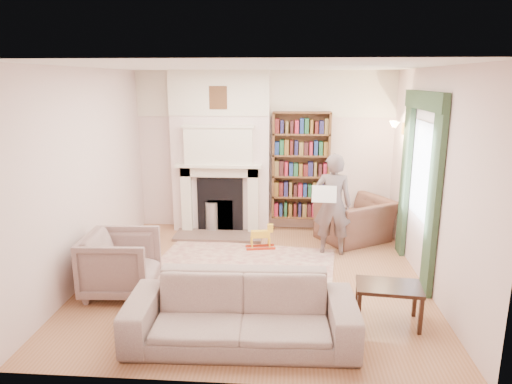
# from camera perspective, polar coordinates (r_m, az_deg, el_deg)

# --- Properties ---
(floor) EXTENTS (4.50, 4.50, 0.00)m
(floor) POSITION_cam_1_polar(r_m,az_deg,el_deg) (6.36, -0.17, -10.65)
(floor) COLOR #9A603D
(floor) RESTS_ON ground
(ceiling) EXTENTS (4.50, 4.50, 0.00)m
(ceiling) POSITION_cam_1_polar(r_m,az_deg,el_deg) (5.79, -0.19, 15.44)
(ceiling) COLOR white
(ceiling) RESTS_ON wall_back
(wall_back) EXTENTS (4.50, 0.00, 4.50)m
(wall_back) POSITION_cam_1_polar(r_m,az_deg,el_deg) (8.13, 1.03, 5.09)
(wall_back) COLOR silver
(wall_back) RESTS_ON floor
(wall_front) EXTENTS (4.50, 0.00, 4.50)m
(wall_front) POSITION_cam_1_polar(r_m,az_deg,el_deg) (3.76, -2.78, -5.42)
(wall_front) COLOR silver
(wall_front) RESTS_ON floor
(wall_left) EXTENTS (0.00, 4.50, 4.50)m
(wall_left) POSITION_cam_1_polar(r_m,az_deg,el_deg) (6.49, -20.41, 1.96)
(wall_left) COLOR silver
(wall_left) RESTS_ON floor
(wall_right) EXTENTS (0.00, 4.50, 4.50)m
(wall_right) POSITION_cam_1_polar(r_m,az_deg,el_deg) (6.18, 21.13, 1.33)
(wall_right) COLOR silver
(wall_right) RESTS_ON floor
(fireplace) EXTENTS (1.70, 0.58, 2.80)m
(fireplace) POSITION_cam_1_polar(r_m,az_deg,el_deg) (8.01, -4.43, 4.82)
(fireplace) COLOR silver
(fireplace) RESTS_ON floor
(bookcase) EXTENTS (1.00, 0.24, 1.85)m
(bookcase) POSITION_cam_1_polar(r_m,az_deg,el_deg) (8.03, 5.61, 3.29)
(bookcase) COLOR brown
(bookcase) RESTS_ON floor
(window) EXTENTS (0.02, 0.90, 1.30)m
(window) POSITION_cam_1_polar(r_m,az_deg,el_deg) (6.54, 20.05, 2.53)
(window) COLOR silver
(window) RESTS_ON wall_right
(curtain_left) EXTENTS (0.07, 0.32, 2.40)m
(curtain_left) POSITION_cam_1_polar(r_m,az_deg,el_deg) (5.93, 21.31, -1.17)
(curtain_left) COLOR #2D442C
(curtain_left) RESTS_ON floor
(curtain_right) EXTENTS (0.07, 0.32, 2.40)m
(curtain_right) POSITION_cam_1_polar(r_m,az_deg,el_deg) (7.24, 18.16, 1.69)
(curtain_right) COLOR #2D442C
(curtain_right) RESTS_ON floor
(pelmet) EXTENTS (0.09, 1.70, 0.24)m
(pelmet) POSITION_cam_1_polar(r_m,az_deg,el_deg) (6.42, 20.35, 10.69)
(pelmet) COLOR #2D442C
(pelmet) RESTS_ON wall_right
(wall_sconce) EXTENTS (0.20, 0.24, 0.24)m
(wall_sconce) POSITION_cam_1_polar(r_m,az_deg,el_deg) (7.48, 16.57, 7.62)
(wall_sconce) COLOR gold
(wall_sconce) RESTS_ON wall_right
(rug) EXTENTS (2.81, 2.28, 0.01)m
(rug) POSITION_cam_1_polar(r_m,az_deg,el_deg) (6.64, -1.84, -9.54)
(rug) COLOR beige
(rug) RESTS_ON floor
(armchair_reading) EXTENTS (1.44, 1.40, 0.71)m
(armchair_reading) POSITION_cam_1_polar(r_m,az_deg,el_deg) (7.81, 12.33, -3.47)
(armchair_reading) COLOR brown
(armchair_reading) RESTS_ON floor
(armchair_left) EXTENTS (0.92, 0.89, 0.79)m
(armchair_left) POSITION_cam_1_polar(r_m,az_deg,el_deg) (6.05, -16.53, -8.55)
(armchair_left) COLOR gray
(armchair_left) RESTS_ON floor
(sofa) EXTENTS (2.36, 0.99, 0.68)m
(sofa) POSITION_cam_1_polar(r_m,az_deg,el_deg) (4.81, -1.84, -14.70)
(sofa) COLOR #B0A591
(sofa) RESTS_ON floor
(man_reading) EXTENTS (0.60, 0.41, 1.58)m
(man_reading) POSITION_cam_1_polar(r_m,az_deg,el_deg) (7.07, 9.56, -1.53)
(man_reading) COLOR #62514F
(man_reading) RESTS_ON floor
(newspaper) EXTENTS (0.37, 0.13, 0.24)m
(newspaper) POSITION_cam_1_polar(r_m,az_deg,el_deg) (6.81, 8.52, -0.26)
(newspaper) COLOR silver
(newspaper) RESTS_ON man_reading
(coffee_table) EXTENTS (0.74, 0.52, 0.45)m
(coffee_table) POSITION_cam_1_polar(r_m,az_deg,el_deg) (5.40, 16.13, -13.28)
(coffee_table) COLOR black
(coffee_table) RESTS_ON floor
(paraffin_heater) EXTENTS (0.30, 0.30, 0.55)m
(paraffin_heater) POSITION_cam_1_polar(r_m,az_deg,el_deg) (8.14, -5.51, -3.09)
(paraffin_heater) COLOR #9FA0A6
(paraffin_heater) RESTS_ON floor
(rocking_horse) EXTENTS (0.49, 0.27, 0.41)m
(rocking_horse) POSITION_cam_1_polar(r_m,az_deg,el_deg) (7.30, 0.55, -5.62)
(rocking_horse) COLOR yellow
(rocking_horse) RESTS_ON rug
(board_game) EXTENTS (0.39, 0.39, 0.03)m
(board_game) POSITION_cam_1_polar(r_m,az_deg,el_deg) (6.43, -1.53, -10.12)
(board_game) COLOR #E7C551
(board_game) RESTS_ON rug
(game_box_lid) EXTENTS (0.35, 0.27, 0.05)m
(game_box_lid) POSITION_cam_1_polar(r_m,az_deg,el_deg) (6.21, -7.53, -11.05)
(game_box_lid) COLOR #A11E12
(game_box_lid) RESTS_ON rug
(comic_annuals) EXTENTS (0.64, 0.78, 0.02)m
(comic_annuals) POSITION_cam_1_polar(r_m,az_deg,el_deg) (5.99, 0.87, -12.09)
(comic_annuals) COLOR red
(comic_annuals) RESTS_ON rug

